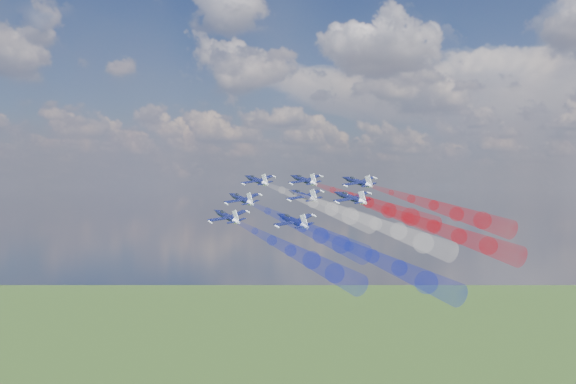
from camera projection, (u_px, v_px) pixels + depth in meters
The scene contains 16 objects.
jet_lead at pixel (257, 180), 168.43m from camera, with size 10.07×12.58×3.36m, color black, non-canonical shape.
trail_lead at pixel (313, 202), 147.17m from camera, with size 4.19×41.42×4.19m, color white, non-canonical shape.
jet_inner_left at pixel (242, 199), 154.76m from camera, with size 10.07×12.58×3.36m, color black, non-canonical shape.
trail_inner_left at pixel (302, 226), 133.50m from camera, with size 4.19×41.42×4.19m, color #1725CB, non-canonical shape.
jet_inner_right at pixel (304, 180), 165.54m from camera, with size 10.07×12.58×3.36m, color black, non-canonical shape.
trail_inner_right at pixel (369, 202), 144.28m from camera, with size 4.19×41.42×4.19m, color red, non-canonical shape.
jet_outer_left at pixel (227, 217), 142.25m from camera, with size 10.07×12.58×3.36m, color black, non-canonical shape.
trail_outer_left at pixel (291, 250), 120.99m from camera, with size 4.19×41.42×4.19m, color #1725CB, non-canonical shape.
jet_center_third at pixel (303, 196), 150.84m from camera, with size 10.07×12.58×3.36m, color black, non-canonical shape.
trail_center_third at pixel (375, 223), 129.59m from camera, with size 4.19×41.42×4.19m, color white, non-canonical shape.
jet_outer_right at pixel (358, 182), 160.09m from camera, with size 10.07×12.58×3.36m, color black, non-canonical shape.
trail_outer_right at pixel (433, 206), 138.83m from camera, with size 4.19×41.42×4.19m, color red, non-canonical shape.
jet_rear_left at pixel (293, 221), 136.12m from camera, with size 10.07×12.58×3.36m, color black, non-canonical shape.
trail_rear_left at pixel (372, 257), 114.86m from camera, with size 4.19×41.42×4.19m, color #1725CB, non-canonical shape.
jet_rear_right at pixel (351, 198), 146.89m from camera, with size 10.07×12.58×3.36m, color black, non-canonical shape.
trail_rear_right at pixel (433, 226), 125.64m from camera, with size 4.19×41.42×4.19m, color red, non-canonical shape.
Camera 1 is at (97.94, -107.98, 156.02)m, focal length 39.08 mm.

